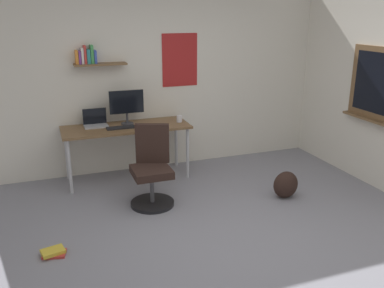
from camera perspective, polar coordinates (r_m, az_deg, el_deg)
The scene contains 11 objects.
ground_plane at distance 4.28m, azimuth 5.14°, elevation -13.52°, with size 5.20×5.20×0.00m, color gray.
wall_back at distance 6.03m, azimuth -4.51°, elevation 8.98°, with size 5.00×0.30×2.60m.
desk at distance 5.66m, azimuth -8.97°, elevation 1.75°, with size 1.68×0.63×0.75m.
office_chair at distance 4.97m, azimuth -5.49°, elevation -3.71°, with size 0.53×0.55×0.95m.
laptop at distance 5.72m, azimuth -13.05°, elevation 2.94°, with size 0.31×0.21×0.23m.
monitor_primary at distance 5.68m, azimuth -8.92°, elevation 5.33°, with size 0.46×0.17×0.46m.
keyboard at distance 5.55m, azimuth -9.70°, elevation 2.22°, with size 0.37×0.13×0.02m, color black.
computer_mouse at distance 5.60m, azimuth -6.89°, elevation 2.57°, with size 0.10×0.06×0.03m, color #262628.
coffee_mug at distance 5.78m, azimuth -1.75°, elevation 3.47°, with size 0.08×0.08×0.09m, color silver.
backpack at distance 5.30m, azimuth 12.68°, elevation -5.44°, with size 0.32×0.22×0.34m, color black.
book_stack_on_floor at distance 4.30m, azimuth -18.40°, elevation -13.89°, with size 0.25×0.20×0.06m.
Camera 1 is at (-1.59, -3.30, 2.22)m, focal length 39.02 mm.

